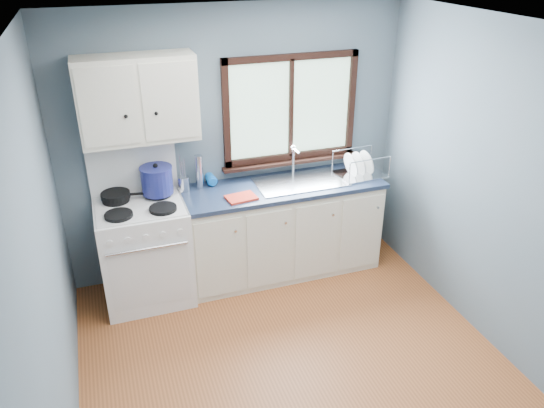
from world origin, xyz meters
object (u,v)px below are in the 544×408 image
object	(u,v)px
sink	(300,188)
thermos	(199,172)
base_cabinets	(282,233)
utensil_crock	(184,184)
dish_rack	(359,169)
skillet	(116,195)
stockpot	(157,180)
gas_range	(145,249)

from	to	relation	value
sink	thermos	size ratio (longest dim) A/B	2.69
base_cabinets	utensil_crock	distance (m)	1.07
dish_rack	utensil_crock	bearing A→B (deg)	169.37
base_cabinets	skillet	distance (m)	1.59
stockpot	gas_range	bearing A→B (deg)	-143.52
gas_range	thermos	distance (m)	0.84
base_cabinets	dish_rack	size ratio (longest dim) A/B	3.85
stockpot	dish_rack	xyz separation A→B (m)	(1.90, -0.14, -0.10)
base_cabinets	skillet	xyz separation A→B (m)	(-1.48, 0.13, 0.58)
utensil_crock	dish_rack	distance (m)	1.67
sink	dish_rack	world-z (taller)	sink
gas_range	base_cabinets	world-z (taller)	gas_range
skillet	utensil_crock	xyz separation A→B (m)	(0.59, 0.04, 0.01)
gas_range	dish_rack	size ratio (longest dim) A/B	2.83
utensil_crock	skillet	bearing A→B (deg)	-176.15
skillet	sink	bearing A→B (deg)	5.83
thermos	base_cabinets	bearing A→B (deg)	-14.63
skillet	thermos	bearing A→B (deg)	15.08
sink	stockpot	world-z (taller)	stockpot
stockpot	dish_rack	size ratio (longest dim) A/B	0.74
gas_range	sink	xyz separation A→B (m)	(1.49, 0.02, 0.37)
base_cabinets	dish_rack	xyz separation A→B (m)	(0.78, -0.03, 0.57)
gas_range	utensil_crock	xyz separation A→B (m)	(0.42, 0.19, 0.50)
utensil_crock	thermos	world-z (taller)	utensil_crock
base_cabinets	utensil_crock	size ratio (longest dim) A/B	5.37
dish_rack	stockpot	bearing A→B (deg)	171.76
thermos	skillet	bearing A→B (deg)	-175.20
gas_range	sink	world-z (taller)	gas_range
stockpot	skillet	bearing A→B (deg)	178.05
sink	dish_rack	distance (m)	0.61
stockpot	sink	bearing A→B (deg)	-5.13
stockpot	dish_rack	world-z (taller)	stockpot
skillet	dish_rack	world-z (taller)	dish_rack
utensil_crock	thermos	xyz separation A→B (m)	(0.15, 0.02, 0.09)
gas_range	stockpot	bearing A→B (deg)	36.48
gas_range	skillet	distance (m)	0.54
sink	skillet	world-z (taller)	sink
gas_range	base_cabinets	distance (m)	1.31
skillet	gas_range	bearing A→B (deg)	-29.84
gas_range	utensil_crock	world-z (taller)	gas_range
stockpot	base_cabinets	bearing A→B (deg)	-5.93
gas_range	utensil_crock	distance (m)	0.68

